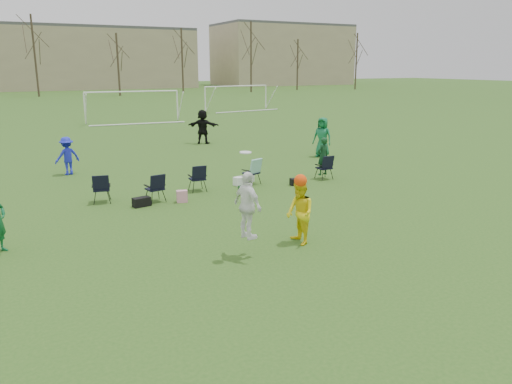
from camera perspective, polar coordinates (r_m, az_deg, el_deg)
ground at (r=11.03m, az=6.60°, el=-9.52°), size 260.00×260.00×0.00m
fielder_blue at (r=22.11m, az=-20.77°, el=3.88°), size 1.15×0.86×1.58m
fielder_green_far at (r=25.08m, az=7.59°, el=6.25°), size 1.03×1.14×1.95m
fielder_black at (r=29.24m, az=-6.10°, el=7.44°), size 1.83×1.53×1.97m
center_contest at (r=12.18m, az=2.63°, el=-1.98°), size 2.19×1.13×2.56m
sideline_setup at (r=18.28m, az=-3.12°, el=1.87°), size 9.26×1.96×1.66m
goal_mid at (r=41.56m, az=-13.97°, el=10.42°), size 7.40×0.63×2.46m
goal_right at (r=51.22m, az=-2.23°, el=11.47°), size 7.35×1.14×2.46m
tree_line at (r=78.40m, az=-23.65°, el=13.62°), size 110.28×3.28×11.40m
building_row at (r=105.08m, az=-21.17°, el=14.22°), size 126.00×16.00×13.00m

